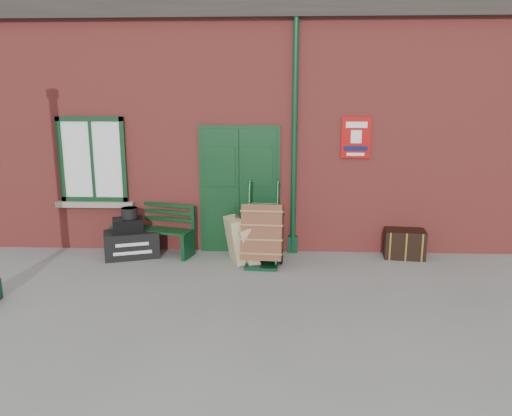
# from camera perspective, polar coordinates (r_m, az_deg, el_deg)

# --- Properties ---
(ground) EXTENTS (80.00, 80.00, 0.00)m
(ground) POSITION_cam_1_polar(r_m,az_deg,el_deg) (7.68, -0.46, -8.29)
(ground) COLOR gray
(ground) RESTS_ON ground
(station_building) EXTENTS (10.30, 4.30, 4.36)m
(station_building) POSITION_cam_1_polar(r_m,az_deg,el_deg) (10.67, 0.55, 9.57)
(station_building) COLOR #AD3E38
(station_building) RESTS_ON ground
(bench) EXTENTS (1.57, 0.85, 0.93)m
(bench) POSITION_cam_1_polar(r_m,az_deg,el_deg) (9.05, -11.67, -2.17)
(bench) COLOR black
(bench) RESTS_ON ground
(houdini_trunk) EXTENTS (1.03, 0.77, 0.46)m
(houdini_trunk) POSITION_cam_1_polar(r_m,az_deg,el_deg) (8.96, -14.01, -4.02)
(houdini_trunk) COLOR black
(houdini_trunk) RESTS_ON ground
(strongbox) EXTENTS (0.59, 0.51, 0.23)m
(strongbox) POSITION_cam_1_polar(r_m,az_deg,el_deg) (8.89, -14.44, -1.89)
(strongbox) COLOR black
(strongbox) RESTS_ON houdini_trunk
(hatbox) EXTENTS (0.35, 0.35, 0.18)m
(hatbox) POSITION_cam_1_polar(r_m,az_deg,el_deg) (8.86, -14.27, -0.56)
(hatbox) COLOR black
(hatbox) RESTS_ON strongbox
(suitcase_back) EXTENTS (0.49, 0.61, 0.77)m
(suitcase_back) POSITION_cam_1_polar(r_m,az_deg,el_deg) (8.40, -2.28, -3.66)
(suitcase_back) COLOR tan
(suitcase_back) RESTS_ON ground
(suitcase_front) EXTENTS (0.50, 0.58, 0.67)m
(suitcase_front) POSITION_cam_1_polar(r_m,az_deg,el_deg) (8.30, -1.10, -4.21)
(suitcase_front) COLOR tan
(suitcase_front) RESTS_ON ground
(porter_trolley) EXTENTS (0.70, 0.75, 1.37)m
(porter_trolley) POSITION_cam_1_polar(r_m,az_deg,el_deg) (8.24, 0.74, -2.95)
(porter_trolley) COLOR #0E381F
(porter_trolley) RESTS_ON ground
(dark_trunk) EXTENTS (0.73, 0.52, 0.49)m
(dark_trunk) POSITION_cam_1_polar(r_m,az_deg,el_deg) (9.04, 16.60, -3.92)
(dark_trunk) COLOR black
(dark_trunk) RESTS_ON ground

